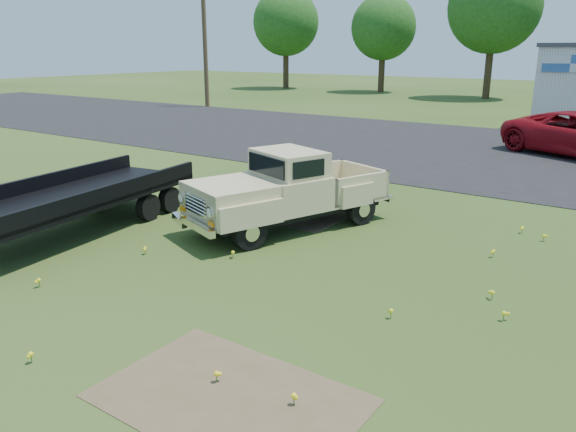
% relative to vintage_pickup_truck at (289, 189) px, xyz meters
% --- Properties ---
extents(ground, '(140.00, 140.00, 0.00)m').
position_rel_vintage_pickup_truck_xyz_m(ground, '(1.66, -2.74, -0.88)').
color(ground, '#2A4516').
rests_on(ground, ground).
extents(asphalt_lot, '(90.00, 14.00, 0.02)m').
position_rel_vintage_pickup_truck_xyz_m(asphalt_lot, '(1.66, 12.26, -0.88)').
color(asphalt_lot, black).
rests_on(asphalt_lot, ground).
extents(dirt_patch_a, '(3.00, 2.00, 0.01)m').
position_rel_vintage_pickup_truck_xyz_m(dirt_patch_a, '(3.16, -5.74, -0.88)').
color(dirt_patch_a, brown).
rests_on(dirt_patch_a, ground).
extents(dirt_patch_b, '(2.20, 1.60, 0.01)m').
position_rel_vintage_pickup_truck_xyz_m(dirt_patch_b, '(-0.34, 0.76, -0.88)').
color(dirt_patch_b, brown).
rests_on(dirt_patch_b, ground).
extents(utility_pole_west, '(1.60, 0.30, 9.00)m').
position_rel_vintage_pickup_truck_xyz_m(utility_pole_west, '(-20.34, 19.26, 3.72)').
color(utility_pole_west, '#4A3822').
rests_on(utility_pole_west, ground).
extents(treeline_a, '(6.40, 6.40, 9.52)m').
position_rel_vintage_pickup_truck_xyz_m(treeline_a, '(-26.34, 37.26, 5.42)').
color(treeline_a, '#3D2C1B').
rests_on(treeline_a, ground).
extents(treeline_b, '(5.76, 5.76, 8.57)m').
position_rel_vintage_pickup_truck_xyz_m(treeline_b, '(-16.34, 38.26, 4.78)').
color(treeline_b, '#3D2C1B').
rests_on(treeline_b, ground).
extents(treeline_c, '(7.04, 7.04, 10.47)m').
position_rel_vintage_pickup_truck_xyz_m(treeline_c, '(-6.34, 36.76, 6.05)').
color(treeline_c, '#3D2C1B').
rests_on(treeline_c, ground).
extents(vintage_pickup_truck, '(3.47, 5.23, 1.77)m').
position_rel_vintage_pickup_truck_xyz_m(vintage_pickup_truck, '(0.00, 0.00, 0.00)').
color(vintage_pickup_truck, '#CCB788').
rests_on(vintage_pickup_truck, ground).
extents(flatbed_trailer, '(3.05, 6.75, 1.78)m').
position_rel_vintage_pickup_truck_xyz_m(flatbed_trailer, '(-3.76, -2.96, 0.00)').
color(flatbed_trailer, black).
rests_on(flatbed_trailer, ground).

